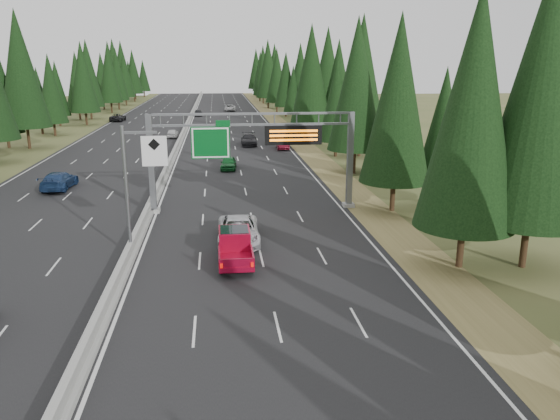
{
  "coord_description": "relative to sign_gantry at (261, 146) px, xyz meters",
  "views": [
    {
      "loc": [
        5.52,
        -7.87,
        11.66
      ],
      "look_at": [
        8.74,
        20.0,
        4.06
      ],
      "focal_mm": 35.0,
      "sensor_mm": 36.0,
      "label": 1
    }
  ],
  "objects": [
    {
      "name": "car_onc_blue",
      "position": [
        -18.36,
        9.71,
        -4.36
      ],
      "size": [
        2.6,
        5.8,
        1.65
      ],
      "primitive_type": "imported",
      "rotation": [
        0.0,
        0.0,
        3.09
      ],
      "color": "navy",
      "rests_on": "road"
    },
    {
      "name": "car_onc_far",
      "position": [
        -23.39,
        72.53,
        -4.43
      ],
      "size": [
        2.78,
        5.58,
        1.52
      ],
      "primitive_type": "imported",
      "rotation": [
        0.0,
        0.0,
        3.09
      ],
      "color": "black",
      "rests_on": "road"
    },
    {
      "name": "median_barrier",
      "position": [
        -8.92,
        45.12,
        -4.85
      ],
      "size": [
        0.7,
        260.0,
        0.85
      ],
      "color": "gray",
      "rests_on": "road"
    },
    {
      "name": "car_ahead_dkred",
      "position": [
        5.58,
        31.86,
        -4.42
      ],
      "size": [
        1.85,
        4.74,
        1.54
      ],
      "primitive_type": "imported",
      "rotation": [
        0.0,
        0.0,
        -0.05
      ],
      "color": "#560C1A",
      "rests_on": "road"
    },
    {
      "name": "car_ahead_dkgrey",
      "position": [
        1.19,
        36.03,
        -4.39
      ],
      "size": [
        2.4,
        5.59,
        1.61
      ],
      "primitive_type": "imported",
      "rotation": [
        0.0,
        0.0,
        -0.03
      ],
      "color": "black",
      "rests_on": "road"
    },
    {
      "name": "car_ahead_far",
      "position": [
        -7.42,
        81.85,
        -4.47
      ],
      "size": [
        1.79,
        4.25,
        1.44
      ],
      "primitive_type": "imported",
      "rotation": [
        0.0,
        0.0,
        0.02
      ],
      "color": "black",
      "rests_on": "road"
    },
    {
      "name": "red_pickup",
      "position": [
        -2.53,
        -11.43,
        -4.19
      ],
      "size": [
        1.98,
        5.54,
        1.8
      ],
      "color": "black",
      "rests_on": "road"
    },
    {
      "name": "sign_gantry",
      "position": [
        0.0,
        0.0,
        0.0
      ],
      "size": [
        16.75,
        0.98,
        7.8
      ],
      "color": "slate",
      "rests_on": "road"
    },
    {
      "name": "shoulder_left",
      "position": [
        -26.72,
        45.12,
        -5.24
      ],
      "size": [
        3.6,
        260.0,
        0.06
      ],
      "primitive_type": "cube",
      "color": "#475527",
      "rests_on": "ground"
    },
    {
      "name": "silver_minivan",
      "position": [
        -2.17,
        -8.14,
        -4.37
      ],
      "size": [
        2.81,
        5.91,
        1.63
      ],
      "primitive_type": "imported",
      "rotation": [
        0.0,
        0.0,
        -0.02
      ],
      "color": "silver",
      "rests_on": "road"
    },
    {
      "name": "car_ahead_white",
      "position": [
        0.03,
        93.56,
        -4.42
      ],
      "size": [
        2.9,
        5.69,
        1.54
      ],
      "primitive_type": "imported",
      "rotation": [
        0.0,
        0.0,
        -0.06
      ],
      "color": "silver",
      "rests_on": "road"
    },
    {
      "name": "hov_sign_pole",
      "position": [
        -8.33,
        -9.92,
        -0.54
      ],
      "size": [
        2.8,
        0.5,
        8.0
      ],
      "color": "slate",
      "rests_on": "road"
    },
    {
      "name": "car_onc_white",
      "position": [
        -10.42,
        45.48,
        -4.5
      ],
      "size": [
        1.84,
        4.11,
        1.37
      ],
      "primitive_type": "imported",
      "rotation": [
        0.0,
        0.0,
        3.09
      ],
      "color": "silver",
      "rests_on": "road"
    },
    {
      "name": "car_ahead_green",
      "position": [
        -2.22,
        17.74,
        -4.48
      ],
      "size": [
        1.98,
        4.28,
        1.42
      ],
      "primitive_type": "imported",
      "rotation": [
        0.0,
        0.0,
        -0.07
      ],
      "color": "#135623",
      "rests_on": "road"
    },
    {
      "name": "road",
      "position": [
        -8.92,
        45.12,
        -5.23
      ],
      "size": [
        32.0,
        260.0,
        0.08
      ],
      "primitive_type": "cube",
      "color": "black",
      "rests_on": "ground"
    },
    {
      "name": "shoulder_right",
      "position": [
        8.88,
        45.12,
        -5.24
      ],
      "size": [
        3.6,
        260.0,
        0.06
      ],
      "primitive_type": "cube",
      "color": "olive",
      "rests_on": "ground"
    },
    {
      "name": "tree_row_right",
      "position": [
        12.99,
        44.8,
        3.72
      ],
      "size": [
        11.84,
        240.21,
        17.76
      ],
      "color": "black",
      "rests_on": "ground"
    }
  ]
}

